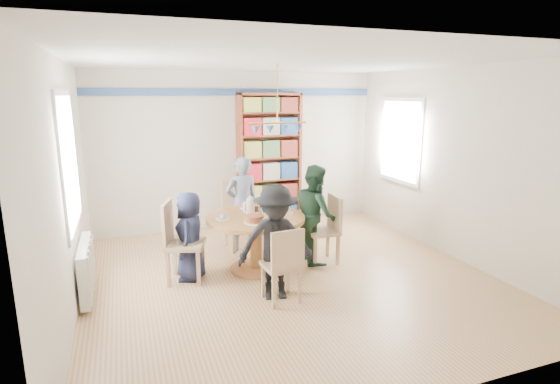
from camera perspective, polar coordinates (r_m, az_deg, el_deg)
name	(u,v)px	position (r m, az deg, el deg)	size (l,w,h in m)	color
ground	(291,277)	(5.75, 1.39, -11.10)	(5.00, 5.00, 0.00)	tan
room_shell	(251,144)	(6.04, -3.86, 6.28)	(5.00, 5.00, 5.00)	white
radiator	(86,269)	(5.58, -23.97, -9.13)	(0.12, 1.00, 0.60)	silver
dining_table	(256,230)	(5.80, -3.19, -5.02)	(1.30, 1.30, 0.75)	olive
chair_left	(178,238)	(5.60, -13.19, -5.90)	(0.58, 0.58, 1.03)	tan
chair_right	(327,226)	(6.14, 6.20, -4.43)	(0.43, 0.43, 0.95)	tan
chair_far	(239,211)	(6.72, -5.40, -2.44)	(0.50, 0.50, 1.04)	tan
chair_near	(284,262)	(4.92, 0.52, -9.18)	(0.42, 0.42, 0.89)	tan
person_left	(190,236)	(5.64, -11.69, -5.67)	(0.56, 0.36, 1.14)	#161A31
person_right	(315,214)	(6.10, 4.62, -2.84)	(0.67, 0.52, 1.38)	black
person_far	(242,204)	(6.56, -4.97, -1.53)	(0.52, 0.34, 1.43)	gray
person_near	(276,243)	(4.99, -0.58, -6.63)	(0.86, 0.50, 1.34)	black
bookshelf	(269,162)	(7.72, -1.43, 4.00)	(1.11, 0.33, 2.34)	brown
tableware	(253,211)	(5.74, -3.51, -2.55)	(1.06, 1.06, 0.28)	white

